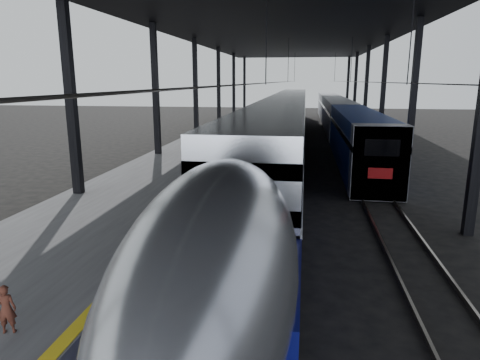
# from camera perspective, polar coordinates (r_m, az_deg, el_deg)

# --- Properties ---
(ground) EXTENTS (160.00, 160.00, 0.00)m
(ground) POSITION_cam_1_polar(r_m,az_deg,el_deg) (12.95, -8.05, -12.60)
(ground) COLOR black
(ground) RESTS_ON ground
(platform) EXTENTS (6.00, 80.00, 1.00)m
(platform) POSITION_cam_1_polar(r_m,az_deg,el_deg) (32.32, -4.01, 4.05)
(platform) COLOR #4C4C4F
(platform) RESTS_ON ground
(yellow_strip) EXTENTS (0.30, 80.00, 0.01)m
(yellow_strip) POSITION_cam_1_polar(r_m,az_deg,el_deg) (31.76, 0.93, 4.84)
(yellow_strip) COLOR yellow
(yellow_strip) RESTS_ON platform
(rails) EXTENTS (6.52, 80.00, 0.16)m
(rails) POSITION_cam_1_polar(r_m,az_deg,el_deg) (31.65, 10.31, 2.90)
(rails) COLOR slate
(rails) RESTS_ON ground
(canopy) EXTENTS (18.00, 75.00, 9.47)m
(canopy) POSITION_cam_1_polar(r_m,az_deg,el_deg) (31.38, 5.99, 19.52)
(canopy) COLOR black
(canopy) RESTS_ON ground
(tgv_train) EXTENTS (3.02, 65.20, 4.33)m
(tgv_train) POSITION_cam_1_polar(r_m,az_deg,el_deg) (34.60, 6.13, 7.15)
(tgv_train) COLOR #A9ACB1
(tgv_train) RESTS_ON ground
(second_train) EXTENTS (2.61, 56.05, 3.60)m
(second_train) POSITION_cam_1_polar(r_m,az_deg,el_deg) (47.56, 12.92, 8.27)
(second_train) COLOR navy
(second_train) RESTS_ON ground
(child) EXTENTS (0.40, 0.32, 0.96)m
(child) POSITION_cam_1_polar(r_m,az_deg,el_deg) (9.31, -28.73, -14.84)
(child) COLOR #54281C
(child) RESTS_ON platform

